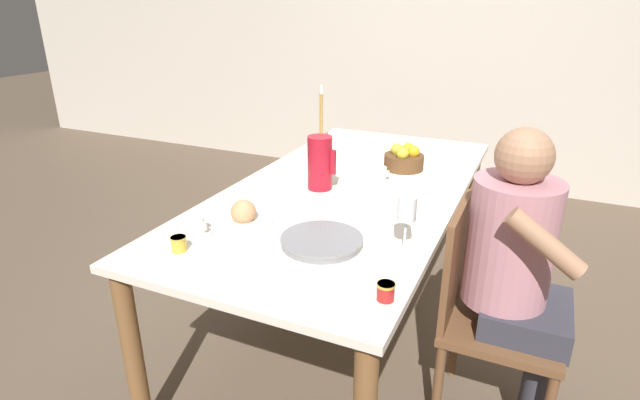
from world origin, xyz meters
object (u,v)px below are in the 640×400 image
(serving_tray, at_px, (322,241))
(fruit_bowl, at_px, (404,159))
(candlestick_tall, at_px, (321,122))
(jam_jar_red, at_px, (179,243))
(bread_plate, at_px, (244,216))
(wine_glass_water, at_px, (407,211))
(jam_jar_amber, at_px, (386,291))
(person_seated, at_px, (518,262))
(teacup_near_person, at_px, (195,227))
(chair_person_side, at_px, (485,312))
(red_pitcher, at_px, (320,162))
(teacup_across, at_px, (379,175))

(serving_tray, bearing_deg, fruit_bowl, 88.16)
(candlestick_tall, bearing_deg, fruit_bowl, -22.14)
(jam_jar_red, bearing_deg, candlestick_tall, 94.31)
(bread_plate, relative_size, candlestick_tall, 0.64)
(wine_glass_water, relative_size, jam_jar_amber, 3.69)
(jam_jar_amber, bearing_deg, person_seated, 55.77)
(teacup_near_person, height_order, jam_jar_amber, teacup_near_person)
(wine_glass_water, bearing_deg, fruit_bowl, 105.71)
(jam_jar_red, bearing_deg, chair_person_side, 26.09)
(candlestick_tall, bearing_deg, red_pitcher, -66.17)
(person_seated, xyz_separation_m, teacup_across, (-0.68, 0.49, 0.08))
(person_seated, xyz_separation_m, teacup_near_person, (-1.11, -0.36, 0.08))
(candlestick_tall, bearing_deg, wine_glass_water, -53.58)
(teacup_near_person, xyz_separation_m, fruit_bowl, (0.50, 1.07, 0.02))
(teacup_across, bearing_deg, person_seated, -35.80)
(red_pitcher, height_order, jam_jar_amber, red_pitcher)
(red_pitcher, distance_m, jam_jar_red, 0.80)
(chair_person_side, height_order, teacup_across, chair_person_side)
(serving_tray, bearing_deg, person_seated, 21.22)
(teacup_near_person, relative_size, teacup_across, 1.00)
(teacup_near_person, bearing_deg, fruit_bowl, 65.12)
(red_pitcher, xyz_separation_m, serving_tray, (0.24, -0.52, -0.11))
(person_seated, distance_m, teacup_across, 0.84)
(chair_person_side, distance_m, teacup_near_person, 1.13)
(teacup_across, bearing_deg, bread_plate, -115.40)
(person_seated, distance_m, wine_glass_water, 0.45)
(person_seated, height_order, red_pitcher, person_seated)
(wine_glass_water, bearing_deg, teacup_across, 115.12)
(bread_plate, relative_size, fruit_bowl, 1.12)
(person_seated, height_order, bread_plate, person_seated)
(person_seated, relative_size, jam_jar_amber, 21.64)
(red_pitcher, relative_size, fruit_bowl, 1.22)
(red_pitcher, relative_size, teacup_near_person, 2.01)
(red_pitcher, relative_size, bread_plate, 1.09)
(bread_plate, xyz_separation_m, jam_jar_red, (-0.08, -0.30, 0.00))
(teacup_near_person, distance_m, fruit_bowl, 1.18)
(chair_person_side, relative_size, jam_jar_red, 16.16)
(red_pitcher, distance_m, fruit_bowl, 0.52)
(person_seated, distance_m, jam_jar_amber, 0.60)
(bread_plate, bearing_deg, chair_person_side, 11.76)
(teacup_near_person, height_order, fruit_bowl, fruit_bowl)
(red_pitcher, distance_m, candlestick_tall, 0.73)
(serving_tray, bearing_deg, teacup_near_person, -166.58)
(wine_glass_water, relative_size, jam_jar_red, 3.69)
(chair_person_side, height_order, red_pitcher, red_pitcher)
(teacup_near_person, bearing_deg, teacup_across, 62.85)
(bread_plate, xyz_separation_m, candlestick_tall, (-0.18, 1.14, 0.11))
(teacup_near_person, xyz_separation_m, bread_plate, (0.11, 0.16, 0.00))
(candlestick_tall, bearing_deg, jam_jar_red, -85.69)
(chair_person_side, relative_size, wine_glass_water, 4.38)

